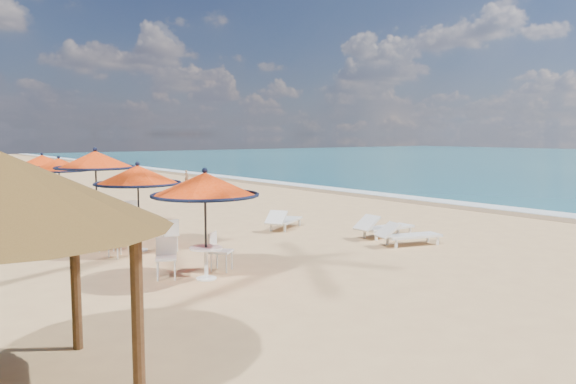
% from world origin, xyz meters
% --- Properties ---
extents(ground, '(160.00, 160.00, 0.00)m').
position_xyz_m(ground, '(0.00, 0.00, 0.00)').
color(ground, tan).
rests_on(ground, ground).
extents(foam_strip, '(1.20, 140.00, 0.04)m').
position_xyz_m(foam_strip, '(9.30, 10.00, 0.00)').
color(foam_strip, white).
rests_on(foam_strip, ground).
extents(wetsand_band, '(1.40, 140.00, 0.02)m').
position_xyz_m(wetsand_band, '(8.40, 10.00, 0.00)').
color(wetsand_band, olive).
rests_on(wetsand_band, ground).
extents(station_0, '(2.16, 2.16, 2.25)m').
position_xyz_m(station_0, '(-5.29, -0.14, 1.72)').
color(station_0, black).
rests_on(station_0, ground).
extents(station_1, '(2.15, 2.15, 2.24)m').
position_xyz_m(station_1, '(-5.26, 3.27, 1.64)').
color(station_1, black).
rests_on(station_1, ground).
extents(station_2, '(2.41, 2.43, 2.52)m').
position_xyz_m(station_2, '(-4.96, 7.03, 1.84)').
color(station_2, black).
rests_on(station_2, ground).
extents(station_3, '(2.07, 2.08, 2.16)m').
position_xyz_m(station_3, '(-5.07, 10.63, 1.65)').
color(station_3, black).
rests_on(station_3, ground).
extents(station_4, '(2.08, 2.14, 2.17)m').
position_xyz_m(station_4, '(-4.71, 14.02, 1.59)').
color(station_4, black).
rests_on(station_4, ground).
extents(lounger_near, '(1.86, 1.06, 0.64)m').
position_xyz_m(lounger_near, '(0.56, -0.42, 0.30)').
color(lounger_near, white).
rests_on(lounger_near, ground).
extents(lounger_mid, '(1.91, 0.68, 0.67)m').
position_xyz_m(lounger_mid, '(0.94, 0.77, 0.32)').
color(lounger_mid, white).
rests_on(lounger_mid, ground).
extents(lounger_far, '(1.81, 1.38, 0.64)m').
position_xyz_m(lounger_far, '(-0.45, 3.57, 0.30)').
color(lounger_far, white).
rests_on(lounger_far, ground).
extents(palapa, '(3.58, 3.58, 2.73)m').
position_xyz_m(palapa, '(-9.54, -3.39, 2.29)').
color(palapa, brown).
rests_on(palapa, ground).
extents(person, '(0.30, 0.35, 0.82)m').
position_xyz_m(person, '(5.12, 20.49, 0.41)').
color(person, brown).
rests_on(person, ground).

